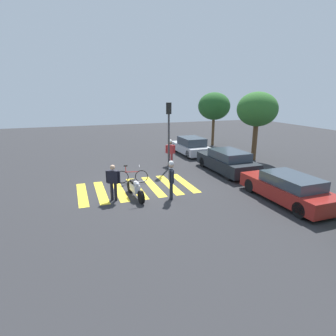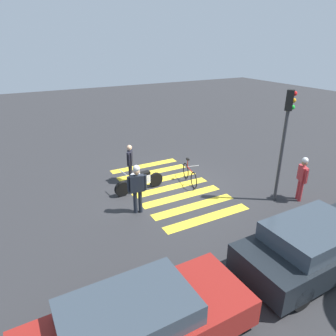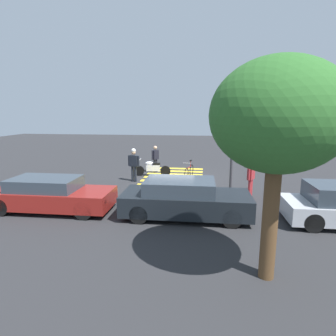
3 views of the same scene
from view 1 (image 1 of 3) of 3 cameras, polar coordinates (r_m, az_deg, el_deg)
ground_plane at (r=14.42m, az=-6.55°, el=-4.17°), size 60.00×60.00×0.00m
police_motorcycle at (r=13.03m, az=-6.81°, el=-4.24°), size 2.18×0.62×1.02m
leaning_bicycle at (r=15.16m, az=-7.52°, el=-1.68°), size 0.54×1.72×1.01m
officer_on_foot at (r=12.58m, az=0.68°, el=-1.87°), size 0.67×0.32×1.84m
officer_by_motorcycle at (r=12.71m, az=-11.28°, el=-2.51°), size 0.40×0.61×1.68m
pedestrian_bystander at (r=18.61m, az=0.49°, el=3.64°), size 0.40×0.60×1.76m
crosswalk_stripes at (r=14.42m, az=-6.55°, el=-4.15°), size 3.42×5.85×0.01m
car_silver_sedan at (r=22.19m, az=4.74°, el=4.53°), size 4.19×1.87×1.38m
car_black_suv at (r=17.46m, az=12.15°, el=1.33°), size 4.60×1.93×1.38m
car_maroon_wagon at (r=13.54m, az=23.57°, el=-3.89°), size 4.69×1.83×1.29m
traffic_light_pole at (r=17.43m, az=0.19°, el=8.87°), size 0.34×0.35×4.21m
street_tree_near at (r=26.03m, az=9.52°, el=12.47°), size 2.90×2.90×4.83m
street_tree_mid at (r=20.78m, az=17.99°, el=11.41°), size 2.83×2.83×4.87m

